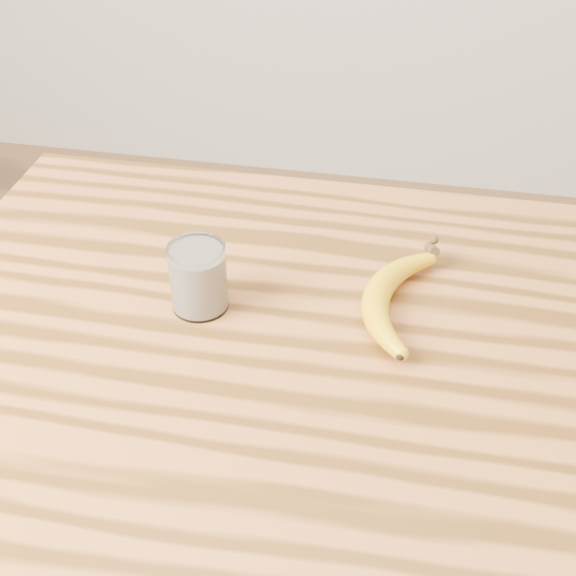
# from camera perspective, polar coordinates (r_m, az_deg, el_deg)

# --- Properties ---
(table) EXTENTS (1.20, 0.80, 0.90)m
(table) POSITION_cam_1_polar(r_m,az_deg,el_deg) (1.10, 4.35, -9.13)
(table) COLOR #AB652F
(table) RESTS_ON ground
(smoothie_glass) EXTENTS (0.08, 0.08, 0.09)m
(smoothie_glass) POSITION_cam_1_polar(r_m,az_deg,el_deg) (1.05, -6.39, 0.72)
(smoothie_glass) COLOR white
(smoothie_glass) RESTS_ON table
(banana) EXTENTS (0.15, 0.32, 0.04)m
(banana) POSITION_cam_1_polar(r_m,az_deg,el_deg) (1.06, 6.30, -0.50)
(banana) COLOR #E7B00B
(banana) RESTS_ON table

